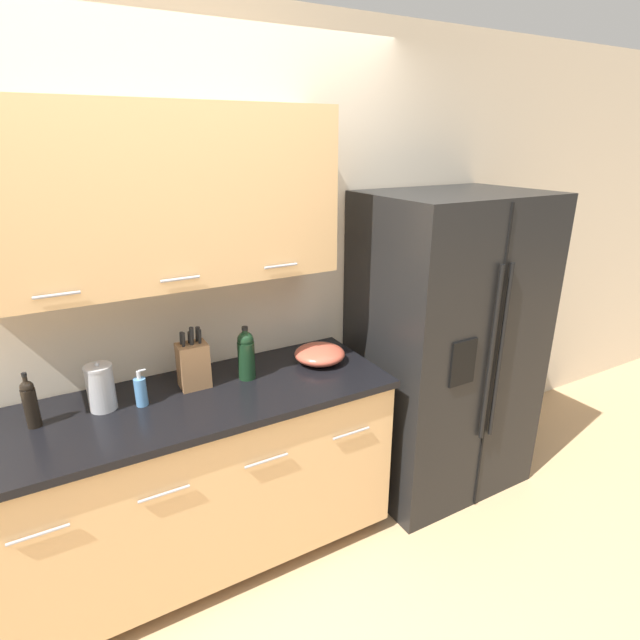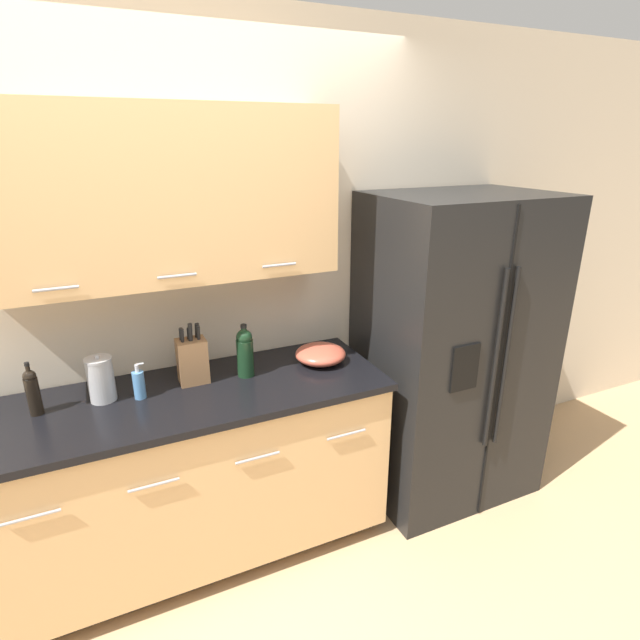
% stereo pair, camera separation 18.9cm
% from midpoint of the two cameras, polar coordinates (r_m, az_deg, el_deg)
% --- Properties ---
extents(wall_back, '(10.00, 0.39, 2.60)m').
position_cam_midpoint_polar(wall_back, '(2.47, -14.41, 5.14)').
color(wall_back, beige).
rests_on(wall_back, ground_plane).
extents(counter_unit, '(1.83, 0.64, 0.92)m').
position_cam_midpoint_polar(counter_unit, '(2.60, -11.80, -16.90)').
color(counter_unit, black).
rests_on(counter_unit, ground_plane).
extents(refrigerator, '(0.96, 0.73, 1.75)m').
position_cam_midpoint_polar(refrigerator, '(2.97, 16.64, -3.39)').
color(refrigerator, black).
rests_on(refrigerator, ground_plane).
extents(knife_block, '(0.13, 0.11, 0.30)m').
position_cam_midpoint_polar(knife_block, '(2.40, -12.21, -4.51)').
color(knife_block, olive).
rests_on(knife_block, counter_unit).
extents(wine_bottle, '(0.08, 0.08, 0.27)m').
position_cam_midpoint_polar(wine_bottle, '(2.42, -6.36, -3.65)').
color(wine_bottle, black).
rests_on(wine_bottle, counter_unit).
extents(soap_dispenser, '(0.06, 0.05, 0.17)m').
position_cam_midpoint_polar(soap_dispenser, '(2.33, -17.81, -7.05)').
color(soap_dispenser, '#4C7FB2').
rests_on(soap_dispenser, counter_unit).
extents(oil_bottle, '(0.05, 0.05, 0.24)m').
position_cam_midpoint_polar(oil_bottle, '(2.35, -28.03, -7.23)').
color(oil_bottle, black).
rests_on(oil_bottle, counter_unit).
extents(steel_canister, '(0.11, 0.11, 0.22)m').
position_cam_midpoint_polar(steel_canister, '(2.36, -21.68, -6.34)').
color(steel_canister, '#A3A3A5').
rests_on(steel_canister, counter_unit).
extents(mixing_bowl, '(0.26, 0.26, 0.09)m').
position_cam_midpoint_polar(mixing_bowl, '(2.58, 2.16, -3.94)').
color(mixing_bowl, '#B24C38').
rests_on(mixing_bowl, counter_unit).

